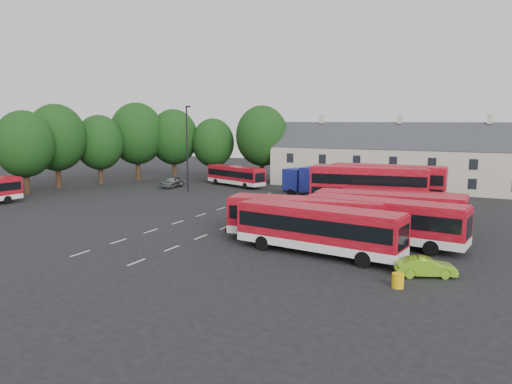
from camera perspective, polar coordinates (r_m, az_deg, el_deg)
ground at (r=48.19m, az=-7.57°, el=-3.03°), size 140.00×140.00×0.00m
lane_markings at (r=48.57m, az=-3.80°, el=-2.88°), size 5.15×33.80×0.01m
treeline at (r=75.21m, az=-12.78°, el=6.01°), size 29.92×32.59×12.01m
terrace_houses at (r=70.65m, az=15.93°, el=3.47°), size 35.70×7.13×10.06m
bus_row_a at (r=35.02m, az=7.13°, el=-3.90°), size 12.24×4.37×3.39m
bus_row_b at (r=38.75m, az=5.66°, el=-2.69°), size 12.28×4.42×3.40m
bus_row_c at (r=38.68m, az=14.32°, el=-2.90°), size 12.36×4.16×3.43m
bus_row_d at (r=42.46m, az=14.82°, el=-1.96°), size 12.11×3.39×3.39m
bus_row_e at (r=46.12m, az=16.32°, el=-1.46°), size 10.91×2.66×3.08m
bus_dd_south at (r=51.18m, az=12.76°, el=0.55°), size 11.74×3.95×4.72m
bus_dd_north at (r=53.09m, az=14.69°, el=0.78°), size 11.67×2.97×4.76m
bus_north at (r=70.67m, az=-2.33°, el=2.02°), size 10.12×5.67×2.82m
box_truck at (r=59.58m, az=7.20°, el=1.20°), size 8.99×4.55×3.76m
silver_car at (r=70.56m, az=-9.55°, el=1.14°), size 2.05×4.58×1.53m
lime_car at (r=32.04m, az=18.81°, el=-8.11°), size 3.75×2.52×1.17m
grit_bin at (r=29.54m, az=15.91°, el=-9.71°), size 0.67×0.67×0.84m
lamppost at (r=65.48m, az=-7.87°, el=5.18°), size 0.77×0.44×11.13m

